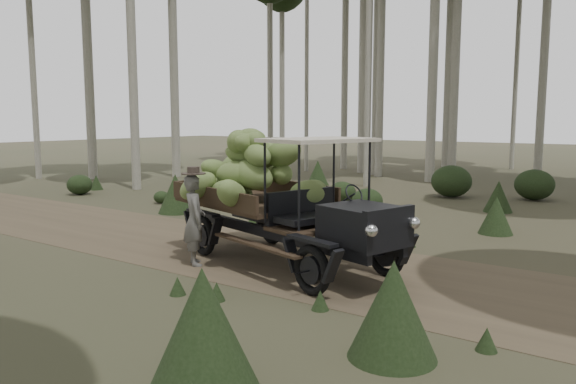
% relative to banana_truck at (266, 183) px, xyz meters
% --- Properties ---
extents(ground, '(120.00, 120.00, 0.00)m').
position_rel_banana_truck_xyz_m(ground, '(-0.09, 0.18, -1.55)').
color(ground, '#473D2B').
rests_on(ground, ground).
extents(dirt_track, '(70.00, 4.00, 0.01)m').
position_rel_banana_truck_xyz_m(dirt_track, '(-0.09, 0.18, -1.55)').
color(dirt_track, brown).
rests_on(dirt_track, ground).
extents(banana_truck, '(5.67, 3.24, 2.72)m').
position_rel_banana_truck_xyz_m(banana_truck, '(0.00, 0.00, 0.00)').
color(banana_truck, black).
rests_on(banana_truck, ground).
extents(farmer, '(0.77, 0.72, 1.92)m').
position_rel_banana_truck_xyz_m(farmer, '(-0.87, -1.13, -0.65)').
color(farmer, '#595651').
rests_on(farmer, ground).
extents(undergrowth, '(22.78, 24.48, 1.39)m').
position_rel_banana_truck_xyz_m(undergrowth, '(0.88, 0.59, -1.02)').
color(undergrowth, '#233319').
rests_on(undergrowth, ground).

